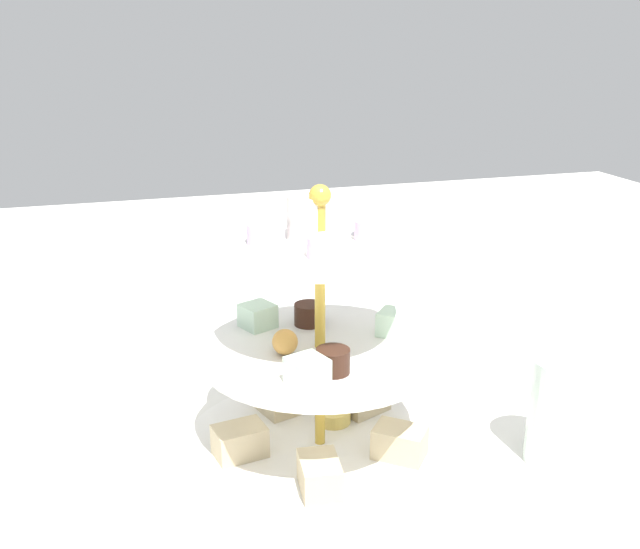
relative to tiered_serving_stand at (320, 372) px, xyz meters
The scene contains 5 objects.
ground_plane 0.09m from the tiered_serving_stand, 163.75° to the right, with size 2.40×2.40×0.00m, color silver.
tiered_serving_stand is the anchor object (origin of this frame).
water_glass_tall_right 0.25m from the tiered_serving_stand, 52.32° to the left, with size 0.07×0.07×0.13m, color silver.
butter_knife_left 0.32m from the tiered_serving_stand, 28.05° to the right, with size 0.17×0.01×0.00m, color silver.
water_glass_mid_back 0.23m from the tiered_serving_stand, 110.69° to the right, with size 0.06×0.06×0.11m, color silver.
Camera 1 is at (-0.62, 0.19, 0.40)m, focal length 41.93 mm.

